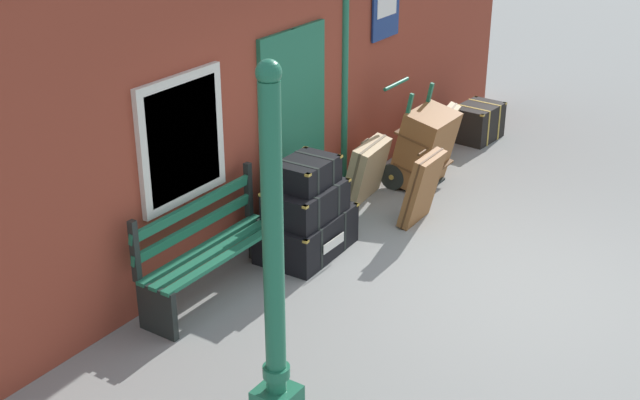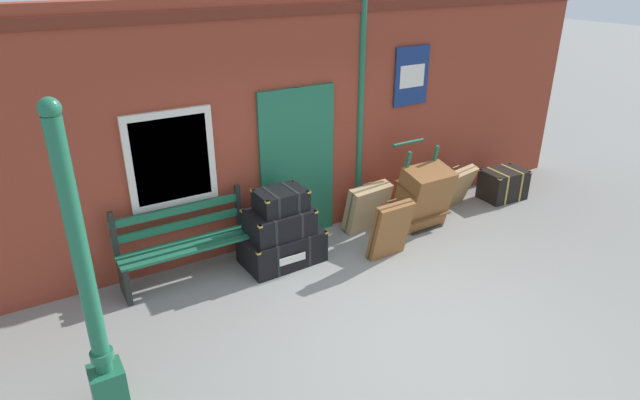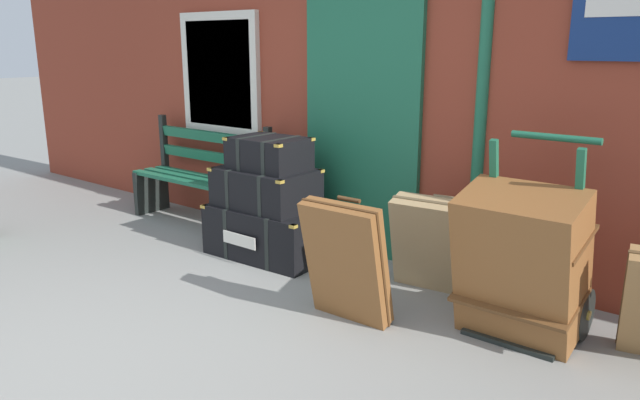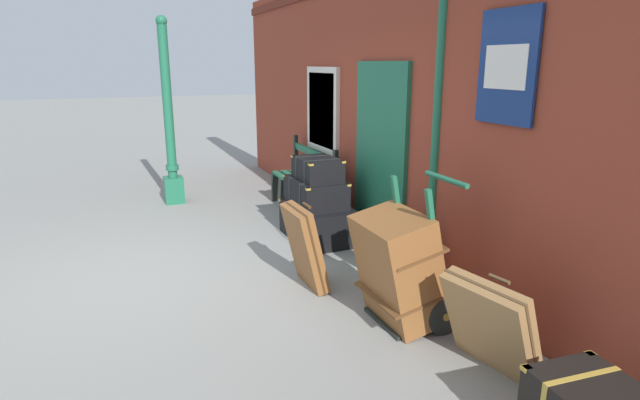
% 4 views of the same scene
% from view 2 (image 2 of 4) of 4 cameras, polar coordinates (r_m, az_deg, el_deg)
% --- Properties ---
extents(ground_plane, '(60.00, 60.00, 0.00)m').
position_cam_2_polar(ground_plane, '(5.89, 9.05, -13.33)').
color(ground_plane, gray).
extents(brick_facade, '(10.40, 0.35, 3.20)m').
position_cam_2_polar(brick_facade, '(7.11, -3.61, 8.18)').
color(brick_facade, brown).
rests_on(brick_facade, ground).
extents(lamp_post, '(0.28, 0.28, 2.73)m').
position_cam_2_polar(lamp_post, '(4.72, -23.21, -10.58)').
color(lamp_post, '#1E6647').
rests_on(lamp_post, ground).
extents(platform_bench, '(1.60, 0.43, 1.01)m').
position_cam_2_polar(platform_bench, '(6.62, -14.18, -4.68)').
color(platform_bench, '#1E6647').
rests_on(platform_bench, ground).
extents(steamer_trunk_base, '(1.03, 0.70, 0.43)m').
position_cam_2_polar(steamer_trunk_base, '(6.88, -4.10, -5.00)').
color(steamer_trunk_base, black).
rests_on(steamer_trunk_base, ground).
extents(steamer_trunk_middle, '(0.82, 0.56, 0.33)m').
position_cam_2_polar(steamer_trunk_middle, '(6.67, -4.37, -2.37)').
color(steamer_trunk_middle, black).
rests_on(steamer_trunk_middle, steamer_trunk_base).
extents(steamer_trunk_top, '(0.62, 0.46, 0.27)m').
position_cam_2_polar(steamer_trunk_top, '(6.57, -4.21, -0.01)').
color(steamer_trunk_top, black).
rests_on(steamer_trunk_top, steamer_trunk_middle).
extents(porters_trolley, '(0.71, 0.59, 1.20)m').
position_cam_2_polar(porters_trolley, '(7.95, 10.05, -0.60)').
color(porters_trolley, black).
rests_on(porters_trolley, ground).
extents(large_brown_trunk, '(0.70, 0.62, 0.96)m').
position_cam_2_polar(large_brown_trunk, '(7.75, 10.99, 0.32)').
color(large_brown_trunk, brown).
rests_on(large_brown_trunk, ground).
extents(suitcase_cream, '(0.56, 0.32, 0.82)m').
position_cam_2_polar(suitcase_cream, '(6.91, 7.54, -3.21)').
color(suitcase_cream, brown).
rests_on(suitcase_cream, ground).
extents(suitcase_slate, '(0.71, 0.41, 0.70)m').
position_cam_2_polar(suitcase_slate, '(7.64, 5.09, -0.73)').
color(suitcase_slate, tan).
rests_on(suitcase_slate, ground).
extents(suitcase_tan, '(0.71, 0.49, 0.70)m').
position_cam_2_polar(suitcase_tan, '(8.50, 14.23, 1.23)').
color(suitcase_tan, olive).
rests_on(suitcase_tan, ground).
extents(corner_trunk, '(0.72, 0.54, 0.49)m').
position_cam_2_polar(corner_trunk, '(9.15, 18.98, 1.60)').
color(corner_trunk, black).
rests_on(corner_trunk, ground).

